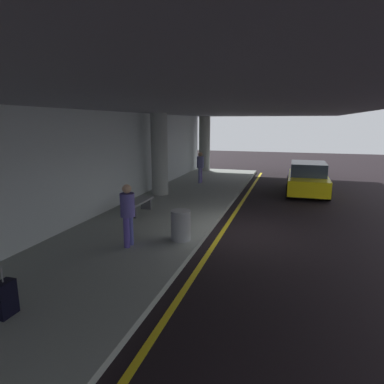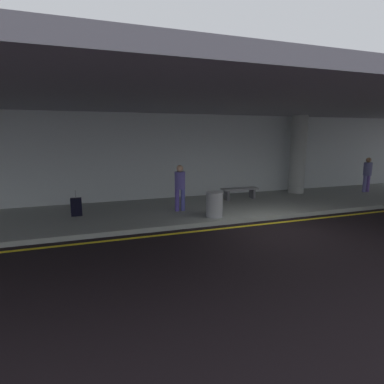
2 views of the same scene
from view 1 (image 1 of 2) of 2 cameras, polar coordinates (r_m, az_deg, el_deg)
name	(u,v)px [view 1 (image 1 of 2)]	position (r m, az deg, el deg)	size (l,w,h in m)	color
ground_plane	(244,233)	(10.63, 8.82, -6.94)	(60.00, 60.00, 0.00)	black
sidewalk	(152,222)	(11.42, -6.82, -5.16)	(26.00, 4.20, 0.15)	gray
lane_stripe_yellow	(223,231)	(10.73, 5.33, -6.65)	(26.00, 0.14, 0.01)	yellow
support_column_left_mid	(159,154)	(15.19, -5.58, 6.41)	(0.75, 0.75, 3.65)	gray
support_column_center	(204,144)	(22.77, 2.15, 8.25)	(0.75, 0.75, 3.65)	gray
ceiling_overhang	(164,104)	(10.75, -4.81, 14.74)	(28.00, 13.20, 0.30)	gray
terminal_back_wall	(91,166)	(12.11, -16.87, 4.22)	(26.00, 0.30, 3.80)	#AFB7B8
car_yellow_taxi	(308,179)	(17.11, 19.16, 2.15)	(4.10, 1.92, 1.50)	yellow
traveler_with_luggage	(200,165)	(18.13, 1.43, 4.60)	(0.38, 0.38, 1.68)	slate
person_waiting_for_ride	(128,211)	(8.92, -10.94, -3.23)	(0.38, 0.38, 1.68)	#493B93
suitcase_upright_primary	(5,299)	(6.74, -29.33, -15.62)	(0.36, 0.22, 0.90)	black
bench_metal	(139,204)	(12.22, -9.09, -2.02)	(1.60, 0.50, 0.48)	slate
trash_bin_steel	(181,225)	(9.38, -1.93, -5.69)	(0.56, 0.56, 0.85)	gray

